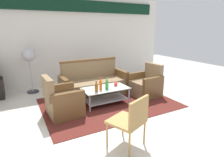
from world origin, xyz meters
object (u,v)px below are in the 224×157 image
object	(u,v)px
armchair_left	(62,102)
pedestal_fan	(29,58)
couch	(94,84)
bottle_green	(107,85)
wicker_chair	(131,119)
coffee_table	(105,93)
cup	(116,84)
bottle_brown	(96,88)
armchair_right	(146,85)
bottle_orange	(101,85)

from	to	relation	value
armchair_left	pedestal_fan	bearing A→B (deg)	-170.12
armchair_left	pedestal_fan	xyz separation A→B (m)	(-0.42, 1.85, 0.73)
armchair_left	couch	bearing A→B (deg)	124.53
bottle_green	wicker_chair	world-z (taller)	wicker_chair
armchair_left	coffee_table	distance (m)	1.06
cup	pedestal_fan	world-z (taller)	pedestal_fan
bottle_brown	wicker_chair	bearing A→B (deg)	-94.37
bottle_green	cup	bearing A→B (deg)	23.39
cup	pedestal_fan	size ratio (longest dim) A/B	0.08
couch	pedestal_fan	bearing A→B (deg)	-36.22
couch	armchair_left	distance (m)	1.33
armchair_right	bottle_brown	bearing A→B (deg)	93.11
pedestal_fan	coffee_table	bearing A→B (deg)	-50.12
armchair_right	bottle_green	bearing A→B (deg)	92.77
pedestal_fan	wicker_chair	xyz separation A→B (m)	(1.06, -3.50, -0.52)
couch	armchair_right	distance (m)	1.43
bottle_green	pedestal_fan	world-z (taller)	pedestal_fan
armchair_right	bottle_orange	distance (m)	1.42
couch	armchair_right	world-z (taller)	couch
bottle_brown	pedestal_fan	distance (m)	2.31
bottle_green	wicker_chair	distance (m)	1.67
coffee_table	cup	bearing A→B (deg)	5.14
cup	armchair_left	bearing A→B (deg)	-175.50
couch	bottle_green	xyz separation A→B (m)	(-0.01, -0.84, 0.20)
bottle_orange	bottle_green	distance (m)	0.15
bottle_brown	cup	world-z (taller)	bottle_brown
bottle_brown	bottle_green	distance (m)	0.29
armchair_left	bottle_orange	bearing A→B (deg)	87.75
coffee_table	bottle_brown	distance (m)	0.41
bottle_green	cup	world-z (taller)	bottle_green
armchair_right	bottle_brown	xyz separation A→B (m)	(-1.54, -0.19, 0.22)
armchair_right	cup	distance (m)	0.96
bottle_brown	armchair_right	bearing A→B (deg)	6.87
couch	armchair_left	bearing A→B (deg)	36.52
armchair_left	bottle_green	world-z (taller)	armchair_left
armchair_right	bottle_orange	bearing A→B (deg)	90.47
couch	bottle_orange	world-z (taller)	couch
armchair_left	bottle_brown	world-z (taller)	armchair_left
couch	wicker_chair	xyz separation A→B (m)	(-0.41, -2.46, 0.18)
couch	bottle_brown	bearing A→B (deg)	70.59
coffee_table	bottle_green	bearing A→B (deg)	-96.28
bottle_brown	couch	bearing A→B (deg)	71.57
bottle_brown	bottle_green	xyz separation A→B (m)	(0.29, 0.04, 0.01)
pedestal_fan	wicker_chair	world-z (taller)	pedestal_fan
coffee_table	bottle_green	distance (m)	0.27
couch	cup	size ratio (longest dim) A/B	18.12
bottle_orange	pedestal_fan	size ratio (longest dim) A/B	0.24
bottle_green	couch	bearing A→B (deg)	89.48
armchair_left	cup	distance (m)	1.37
couch	bottle_brown	size ratio (longest dim) A/B	7.19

